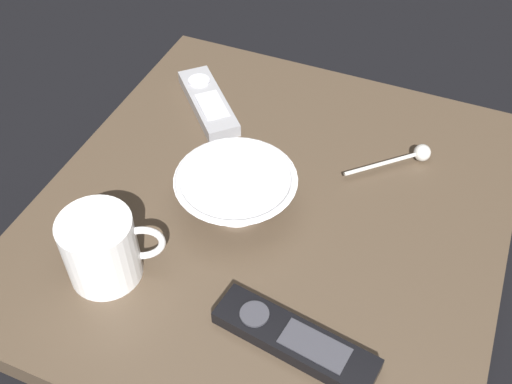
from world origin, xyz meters
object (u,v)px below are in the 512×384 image
teaspoon (414,155)px  tv_remote_far (295,340)px  cereal_bowl (236,190)px  tv_remote_near (208,102)px  coffee_mug (102,248)px

teaspoon → tv_remote_far: (0.06, 0.36, -0.00)m
cereal_bowl → tv_remote_far: (-0.15, 0.17, -0.02)m
tv_remote_near → tv_remote_far: (-0.28, 0.35, -0.00)m
teaspoon → tv_remote_near: teaspoon is taller
cereal_bowl → tv_remote_near: cereal_bowl is taller
coffee_mug → teaspoon: 0.47m
coffee_mug → teaspoon: coffee_mug is taller
teaspoon → coffee_mug: bearing=48.3°
coffee_mug → tv_remote_far: (-0.25, 0.01, -0.04)m
tv_remote_far → teaspoon: bearing=-99.3°
coffee_mug → teaspoon: bearing=-131.7°
cereal_bowl → teaspoon: size_ratio=1.53×
tv_remote_far → cereal_bowl: bearing=-48.8°
cereal_bowl → coffee_mug: 0.19m
coffee_mug → tv_remote_near: 0.35m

